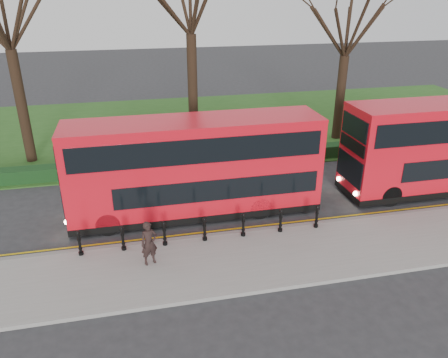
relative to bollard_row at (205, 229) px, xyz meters
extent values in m
plane|color=#28282B|center=(-0.65, 1.35, -0.65)|extent=(120.00, 120.00, 0.00)
cube|color=gray|center=(-0.65, -1.65, -0.58)|extent=(60.00, 4.00, 0.15)
cube|color=slate|center=(-0.65, 0.35, -0.58)|extent=(60.00, 0.25, 0.16)
cube|color=#254F1A|center=(-0.65, 16.35, -0.62)|extent=(60.00, 18.00, 0.06)
cube|color=black|center=(-0.65, 8.15, -0.25)|extent=(60.00, 0.90, 0.80)
cube|color=yellow|center=(-0.65, 0.65, -0.64)|extent=(60.00, 0.10, 0.01)
cube|color=yellow|center=(-0.65, 0.85, -0.64)|extent=(60.00, 0.10, 0.01)
cylinder|color=black|center=(-8.65, 11.35, 2.65)|extent=(0.60, 0.60, 6.60)
cylinder|color=black|center=(1.35, 11.35, 2.95)|extent=(0.60, 0.60, 7.19)
cylinder|color=black|center=(11.35, 11.35, 2.16)|extent=(0.60, 0.60, 5.63)
cylinder|color=black|center=(-4.94, 0.00, 0.00)|extent=(0.15, 0.15, 1.00)
cylinder|color=black|center=(-3.29, 0.00, 0.00)|extent=(0.15, 0.15, 1.00)
cylinder|color=black|center=(-1.65, 0.00, 0.00)|extent=(0.15, 0.15, 1.00)
cylinder|color=black|center=(0.00, 0.00, 0.00)|extent=(0.15, 0.15, 1.00)
cylinder|color=black|center=(1.65, 0.00, 0.00)|extent=(0.15, 0.15, 1.00)
cylinder|color=black|center=(3.29, 0.00, 0.00)|extent=(0.15, 0.15, 1.00)
cylinder|color=black|center=(4.94, 0.00, 0.00)|extent=(0.15, 0.15, 1.00)
cube|color=red|center=(0.10, 2.71, 1.79)|extent=(11.30, 2.57, 4.16)
cube|color=black|center=(0.10, 2.71, -0.34)|extent=(11.32, 2.59, 0.31)
cube|color=black|center=(0.92, 1.42, 1.04)|extent=(9.04, 0.04, 0.98)
cube|color=black|center=(0.10, 1.42, 2.89)|extent=(10.68, 0.04, 1.08)
cube|color=black|center=(-5.57, 2.71, 2.12)|extent=(0.06, 2.26, 0.56)
cylinder|color=black|center=(-3.91, 1.58, -0.14)|extent=(1.03, 0.31, 1.03)
cylinder|color=black|center=(-3.91, 3.84, -0.14)|extent=(1.03, 0.31, 1.03)
cylinder|color=black|center=(2.87, 1.58, -0.14)|extent=(1.03, 0.31, 1.03)
cylinder|color=black|center=(2.87, 3.84, -0.14)|extent=(1.03, 0.31, 1.03)
cube|color=black|center=(13.50, 2.57, -0.33)|extent=(11.62, 2.66, 0.32)
cube|color=black|center=(7.68, 2.57, 2.20)|extent=(0.06, 2.32, 0.58)
cylinder|color=black|center=(9.39, 1.41, -0.12)|extent=(1.05, 0.32, 1.05)
cylinder|color=black|center=(9.39, 3.73, -0.12)|extent=(1.05, 0.32, 1.05)
imported|color=black|center=(-2.31, -1.16, 0.38)|extent=(0.74, 0.60, 1.76)
camera|label=1|loc=(-2.58, -15.32, 9.22)|focal=35.00mm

